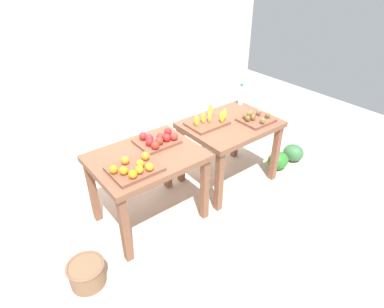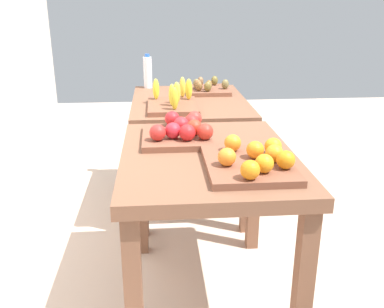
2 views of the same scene
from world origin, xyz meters
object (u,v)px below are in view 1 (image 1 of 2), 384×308
Objects in this scene: banana_crate at (208,121)px; water_bottle at (241,95)px; orange_bin at (134,168)px; kiwi_bin at (255,119)px; watermelon_pile at (285,157)px; display_table_left at (147,166)px; apple_bin at (158,140)px; wicker_basket at (87,273)px; display_table_right at (230,132)px.

banana_crate is 0.71m from water_bottle.
orange_bin reaches higher than kiwi_bin.
watermelon_pile is (0.38, -0.54, -0.80)m from water_bottle.
display_table_left is at bearing -169.38° from water_bottle.
apple_bin is 1.38m from water_bottle.
orange_bin is 1.37× the size of wicker_basket.
display_table_right is at bearing 147.74° from kiwi_bin.
water_bottle is at bearing 64.57° from kiwi_bin.
banana_crate is at bearing 149.85° from kiwi_bin.
kiwi_bin is (0.24, -0.15, 0.15)m from display_table_right.
kiwi_bin is at bearing -13.08° from apple_bin.
display_table_right is at bearing 6.94° from orange_bin.
orange_bin is at bearing -179.64° from kiwi_bin.
water_bottle reaches higher than banana_crate.
kiwi_bin is at bearing -115.43° from water_bottle.
banana_crate reaches higher than kiwi_bin.
display_table_right is 1.35m from orange_bin.
wicker_basket is at bearing -174.93° from kiwi_bin.
wicker_basket is at bearing -165.17° from water_bottle.
display_table_left is 1.00× the size of display_table_right.
display_table_right is at bearing -7.18° from apple_bin.
orange_bin reaches higher than display_table_right.
banana_crate is 1.34m from watermelon_pile.
orange_bin is 1.85m from water_bottle.
display_table_right is 2.32× the size of orange_bin.
watermelon_pile is at bearing -18.77° from banana_crate.
water_bottle is at bearing 14.83° from wicker_basket.
apple_bin reaches higher than orange_bin.
orange_bin is at bearing -165.57° from banana_crate.
display_table_right is 2.09m from wicker_basket.
display_table_left reaches higher than watermelon_pile.
banana_crate reaches higher than display_table_left.
display_table_right is 3.93× the size of water_bottle.
wicker_basket is (-1.75, -0.47, -0.72)m from banana_crate.
apple_bin is 0.63× the size of watermelon_pile.
display_table_left reaches higher than wicker_basket.
orange_bin is 1.01× the size of banana_crate.
kiwi_bin is at bearing -6.39° from display_table_left.
display_table_left is at bearing -172.21° from banana_crate.
water_bottle is (0.21, 0.45, 0.09)m from kiwi_bin.
banana_crate is (-0.23, 0.12, 0.16)m from display_table_right.
display_table_right is 0.32m from kiwi_bin.
apple_bin is (0.43, 0.28, 0.01)m from orange_bin.
water_bottle reaches higher than display_table_left.
watermelon_pile is at bearing -54.43° from water_bottle.
display_table_left is 3.93× the size of water_bottle.
display_table_right is at bearing -27.85° from banana_crate.
banana_crate reaches higher than apple_bin.
display_table_left is 2.89× the size of kiwi_bin.
watermelon_pile reaches higher than wicker_basket.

